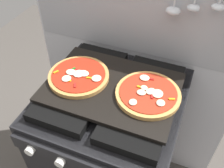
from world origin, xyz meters
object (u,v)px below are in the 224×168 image
at_px(pizza_right, 148,94).
at_px(baking_tray, 112,87).
at_px(stove, 112,149).
at_px(pizza_left, 79,76).

bearing_deg(pizza_right, baking_tray, 178.86).
relative_size(baking_tray, pizza_right, 2.11).
distance_m(stove, baking_tray, 0.46).
distance_m(stove, pizza_left, 0.50).
bearing_deg(stove, baking_tray, 90.00).
distance_m(pizza_left, pizza_right, 0.30).
bearing_deg(stove, pizza_left, -178.02).
distance_m(baking_tray, pizza_left, 0.15).
relative_size(stove, baking_tray, 1.67).
bearing_deg(pizza_right, stove, 179.48).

